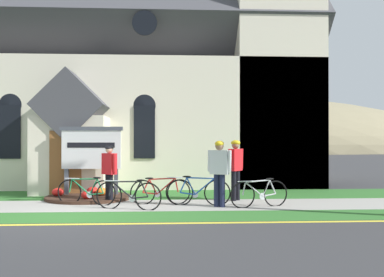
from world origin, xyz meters
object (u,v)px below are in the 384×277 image
object	(u,v)px
bicycle_red	(260,193)
roadside_conifer	(290,82)
bicycle_orange	(129,195)
cyclist_in_yellow_jersey	(236,165)
bicycle_black	(87,192)
church_sign	(91,151)
bicycle_silver	(160,191)
bicycle_white	(198,192)
cyclist_in_blue_jersey	(219,168)
cyclist_in_red_jersey	(109,169)

from	to	relation	value
bicycle_red	roadside_conifer	xyz separation A→B (m)	(3.42, 9.15, 4.25)
roadside_conifer	bicycle_orange	bearing A→B (deg)	-126.25
cyclist_in_yellow_jersey	bicycle_orange	bearing A→B (deg)	-152.70
roadside_conifer	bicycle_black	bearing A→B (deg)	-133.72
church_sign	cyclist_in_yellow_jersey	bearing A→B (deg)	-13.08
bicycle_orange	bicycle_silver	size ratio (longest dim) A/B	1.02
bicycle_red	church_sign	bearing A→B (deg)	154.00
bicycle_orange	cyclist_in_yellow_jersey	xyz separation A→B (m)	(3.01, 1.55, 0.69)
bicycle_black	bicycle_orange	xyz separation A→B (m)	(1.23, -0.90, 0.01)
church_sign	bicycle_white	xyz separation A→B (m)	(3.23, -1.91, -1.08)
bicycle_orange	roadside_conifer	xyz separation A→B (m)	(6.87, 9.37, 4.24)
church_sign	roadside_conifer	bearing A→B (deg)	39.46
church_sign	bicycle_red	bearing A→B (deg)	-26.00
bicycle_red	bicycle_silver	xyz separation A→B (m)	(-2.65, 0.73, -0.00)
bicycle_red	cyclist_in_yellow_jersey	size ratio (longest dim) A/B	0.91
bicycle_red	cyclist_in_yellow_jersey	xyz separation A→B (m)	(-0.44, 1.33, 0.70)
roadside_conifer	church_sign	bearing A→B (deg)	-140.54
bicycle_black	bicycle_orange	distance (m)	1.52
church_sign	bicycle_black	world-z (taller)	church_sign
bicycle_silver	roadside_conifer	bearing A→B (deg)	54.20
church_sign	bicycle_white	world-z (taller)	church_sign
church_sign	bicycle_black	size ratio (longest dim) A/B	1.32
bicycle_white	cyclist_in_yellow_jersey	xyz separation A→B (m)	(1.17, 0.89, 0.69)
bicycle_white	bicycle_silver	bearing A→B (deg)	164.72
church_sign	bicycle_white	distance (m)	3.90
bicycle_orange	bicycle_silver	world-z (taller)	bicycle_orange
roadside_conifer	bicycle_white	bearing A→B (deg)	-119.99
bicycle_black	cyclist_in_blue_jersey	world-z (taller)	cyclist_in_blue_jersey
bicycle_black	bicycle_red	world-z (taller)	bicycle_black
church_sign	cyclist_in_blue_jersey	size ratio (longest dim) A/B	1.25
bicycle_orange	roadside_conifer	world-z (taller)	roadside_conifer
church_sign	bicycle_orange	world-z (taller)	church_sign
bicycle_silver	cyclist_in_yellow_jersey	world-z (taller)	cyclist_in_yellow_jersey
bicycle_black	bicycle_red	xyz separation A→B (m)	(4.68, -0.68, -0.00)
bicycle_white	roadside_conifer	bearing A→B (deg)	60.01
bicycle_orange	bicycle_black	bearing A→B (deg)	143.74
bicycle_white	cyclist_in_red_jersey	distance (m)	2.64
cyclist_in_red_jersey	roadside_conifer	size ratio (longest dim) A/B	0.24
bicycle_silver	cyclist_in_red_jersey	size ratio (longest dim) A/B	1.02
cyclist_in_blue_jersey	roadside_conifer	xyz separation A→B (m)	(4.49, 9.08, 3.56)
bicycle_orange	cyclist_in_yellow_jersey	size ratio (longest dim) A/B	0.96
bicycle_white	cyclist_in_red_jersey	xyz separation A→B (m)	(-2.50, 0.59, 0.59)
cyclist_in_blue_jersey	roadside_conifer	distance (m)	10.74
bicycle_silver	roadside_conifer	distance (m)	11.21
cyclist_in_yellow_jersey	bicycle_black	bearing A→B (deg)	-171.24
bicycle_red	bicycle_black	bearing A→B (deg)	171.72
bicycle_black	cyclist_in_red_jersey	xyz separation A→B (m)	(0.57, 0.36, 0.60)
bicycle_black	bicycle_white	distance (m)	3.08
bicycle_black	cyclist_in_yellow_jersey	bearing A→B (deg)	8.76
bicycle_orange	bicycle_white	size ratio (longest dim) A/B	0.99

